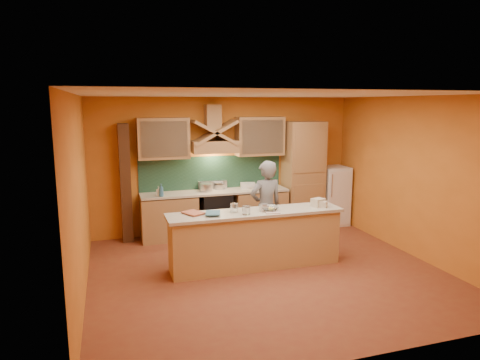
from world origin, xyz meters
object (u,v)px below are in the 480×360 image
object	(u,v)px
stove	(216,213)
fridge	(333,196)
mixing_bowl	(269,208)
kitchen_scale	(264,208)
person	(266,208)

from	to	relation	value
stove	fridge	bearing A→B (deg)	0.00
stove	fridge	size ratio (longest dim) A/B	0.69
stove	mixing_bowl	distance (m)	2.05
kitchen_scale	mixing_bowl	distance (m)	0.10
mixing_bowl	person	bearing A→B (deg)	74.11
fridge	person	size ratio (longest dim) A/B	0.77
stove	fridge	world-z (taller)	fridge
mixing_bowl	stove	bearing A→B (deg)	102.31
stove	fridge	xyz separation A→B (m)	(2.70, 0.00, 0.20)
person	kitchen_scale	bearing A→B (deg)	59.51
fridge	mixing_bowl	distance (m)	3.01
stove	kitchen_scale	world-z (taller)	kitchen_scale
fridge	mixing_bowl	world-z (taller)	fridge
person	mixing_bowl	xyz separation A→B (m)	(-0.17, -0.60, 0.14)
stove	kitchen_scale	bearing A→B (deg)	-80.39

